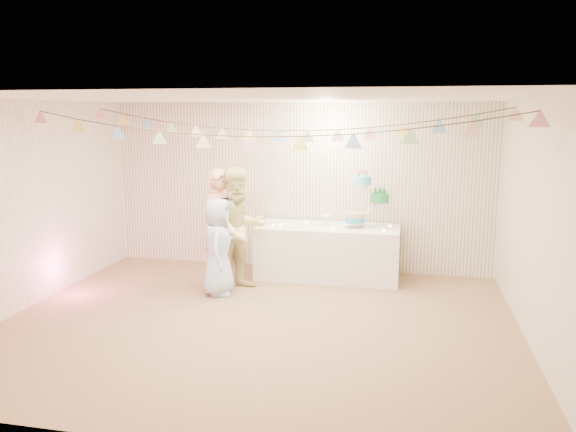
% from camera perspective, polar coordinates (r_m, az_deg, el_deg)
% --- Properties ---
extents(floor, '(6.00, 6.00, 0.00)m').
position_cam_1_polar(floor, '(6.73, -3.15, -10.85)').
color(floor, brown).
rests_on(floor, ground).
extents(ceiling, '(6.00, 6.00, 0.00)m').
position_cam_1_polar(ceiling, '(6.27, -3.39, 11.88)').
color(ceiling, white).
rests_on(ceiling, ground).
extents(back_wall, '(6.00, 6.00, 0.00)m').
position_cam_1_polar(back_wall, '(8.78, 1.04, 3.00)').
color(back_wall, white).
rests_on(back_wall, ground).
extents(front_wall, '(6.00, 6.00, 0.00)m').
position_cam_1_polar(front_wall, '(4.07, -12.60, -6.12)').
color(front_wall, white).
rests_on(front_wall, ground).
extents(left_wall, '(5.00, 5.00, 0.00)m').
position_cam_1_polar(left_wall, '(7.71, -25.30, 0.94)').
color(left_wall, white).
rests_on(left_wall, ground).
extents(right_wall, '(5.00, 5.00, 0.00)m').
position_cam_1_polar(right_wall, '(6.29, 24.12, -0.93)').
color(right_wall, white).
rests_on(right_wall, ground).
extents(table, '(2.10, 0.84, 0.79)m').
position_cam_1_polar(table, '(8.41, 4.05, -3.66)').
color(table, white).
rests_on(table, floor).
extents(cake_stand, '(0.70, 0.41, 0.78)m').
position_cam_1_polar(cake_stand, '(8.25, 7.95, 1.29)').
color(cake_stand, silver).
rests_on(cake_stand, table).
extents(cake_bottom, '(0.31, 0.31, 0.15)m').
position_cam_1_polar(cake_bottom, '(8.26, 6.83, -0.82)').
color(cake_bottom, '#2A9FC4').
rests_on(cake_bottom, cake_stand).
extents(cake_middle, '(0.27, 0.27, 0.22)m').
position_cam_1_polar(cake_middle, '(8.33, 9.22, 1.11)').
color(cake_middle, '#1D8842').
rests_on(cake_middle, cake_stand).
extents(cake_top_tier, '(0.25, 0.25, 0.19)m').
position_cam_1_polar(cake_top_tier, '(8.19, 7.56, 2.90)').
color(cake_top_tier, '#4FDAFB').
rests_on(cake_top_tier, cake_stand).
extents(platter, '(0.38, 0.38, 0.02)m').
position_cam_1_polar(platter, '(8.35, 0.88, -1.15)').
color(platter, white).
rests_on(platter, table).
extents(posy, '(0.15, 0.15, 0.18)m').
position_cam_1_polar(posy, '(8.36, 3.92, -0.61)').
color(posy, white).
rests_on(posy, table).
extents(person_adult_a, '(0.71, 0.72, 1.68)m').
position_cam_1_polar(person_adult_a, '(7.95, -6.64, -1.24)').
color(person_adult_a, '#F3A87F').
rests_on(person_adult_a, floor).
extents(person_adult_b, '(1.04, 1.05, 1.72)m').
position_cam_1_polar(person_adult_b, '(7.76, -4.95, -1.35)').
color(person_adult_b, '#DAD286').
rests_on(person_adult_b, floor).
extents(person_child, '(0.53, 0.71, 1.32)m').
position_cam_1_polar(person_child, '(7.63, -7.11, -3.12)').
color(person_child, '#AECDF7').
rests_on(person_child, floor).
extents(bunting_back, '(5.60, 1.10, 0.40)m').
position_cam_1_polar(bunting_back, '(7.33, -1.06, 9.75)').
color(bunting_back, pink).
rests_on(bunting_back, ceiling).
extents(bunting_front, '(5.60, 0.90, 0.36)m').
position_cam_1_polar(bunting_front, '(6.07, -3.87, 9.28)').
color(bunting_front, '#72A5E5').
rests_on(bunting_front, ceiling).
extents(tealight_0, '(0.04, 0.04, 0.03)m').
position_cam_1_polar(tealight_0, '(8.32, -1.53, -0.90)').
color(tealight_0, '#FFD88C').
rests_on(tealight_0, table).
extents(tealight_1, '(0.04, 0.04, 0.03)m').
position_cam_1_polar(tealight_1, '(8.54, 1.93, -0.60)').
color(tealight_1, '#FFD88C').
rests_on(tealight_1, table).
extents(tealight_2, '(0.04, 0.04, 0.03)m').
position_cam_1_polar(tealight_2, '(8.09, 4.57, -1.26)').
color(tealight_2, '#FFD88C').
rests_on(tealight_2, table).
extents(tealight_3, '(0.04, 0.04, 0.03)m').
position_cam_1_polar(tealight_3, '(8.49, 6.63, -0.73)').
color(tealight_3, '#FFD88C').
rests_on(tealight_3, table).
extents(tealight_4, '(0.04, 0.04, 0.03)m').
position_cam_1_polar(tealight_4, '(8.07, 9.68, -1.41)').
color(tealight_4, '#FFD88C').
rests_on(tealight_4, table).
extents(tealight_5, '(0.04, 0.04, 0.03)m').
position_cam_1_polar(tealight_5, '(8.39, 10.33, -0.97)').
color(tealight_5, '#FFD88C').
rests_on(tealight_5, table).
extents(tealight_6, '(0.04, 0.04, 0.03)m').
position_cam_1_polar(tealight_6, '(8.30, -0.72, -0.92)').
color(tealight_6, '#FFD88C').
rests_on(tealight_6, table).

